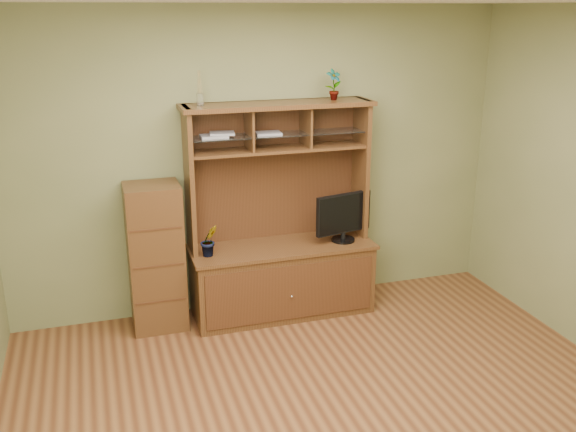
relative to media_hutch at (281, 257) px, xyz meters
name	(u,v)px	position (x,y,z in m)	size (l,w,h in m)	color
room	(346,233)	(-0.10, -1.73, 0.83)	(4.54, 4.04, 2.74)	#4F2A16
media_hutch	(281,257)	(0.00, 0.00, 0.00)	(1.66, 0.61, 1.90)	#3F2412
monitor	(344,216)	(0.56, -0.08, 0.36)	(0.55, 0.21, 0.44)	black
orchid_plant	(209,240)	(-0.66, -0.08, 0.26)	(0.15, 0.12, 0.27)	#2E5D20
top_plant	(334,84)	(0.50, 0.08, 1.51)	(0.14, 0.09, 0.27)	#2D6322
reed_diffuser	(200,92)	(-0.66, 0.08, 1.49)	(0.06, 0.06, 0.28)	silver
magazines	(234,134)	(-0.38, 0.08, 1.13)	(0.70, 0.19, 0.04)	#9D9DA1
side_cabinet	(156,257)	(-1.10, 0.05, 0.12)	(0.46, 0.42, 1.28)	#3F2412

